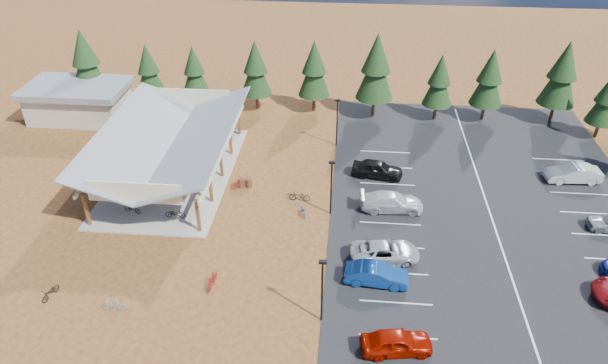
{
  "coord_description": "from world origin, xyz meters",
  "views": [
    {
      "loc": [
        6.14,
        -35.18,
        27.12
      ],
      "look_at": [
        2.6,
        3.73,
        1.93
      ],
      "focal_mm": 32.0,
      "sensor_mm": 36.0,
      "label": 1
    }
  ],
  "objects_px": {
    "bike_pavilion": "(169,138)",
    "outbuilding": "(79,101)",
    "bike_11": "(212,280)",
    "bike_13": "(114,305)",
    "bike_0": "(132,208)",
    "car_1": "(376,275)",
    "car_4": "(377,169)",
    "bike_4": "(175,213)",
    "bike_8": "(51,292)",
    "bike_7": "(200,136)",
    "bike_6": "(192,160)",
    "bike_3": "(171,142)",
    "bike_16": "(300,196)",
    "bike_1": "(132,173)",
    "bike_15": "(239,184)",
    "car_2": "(385,252)",
    "bike_14": "(303,211)",
    "car_3": "(392,202)",
    "trash_bin_0": "(249,182)",
    "car_0": "(397,342)",
    "lamp_post_0": "(322,287)",
    "bike_2": "(140,162)",
    "lamp_post_2": "(337,119)",
    "car_9": "(573,173)",
    "trash_bin_1": "(241,182)",
    "bike_5": "(200,178)",
    "lamp_post_1": "(331,184)"
  },
  "relations": [
    {
      "from": "bike_0",
      "to": "outbuilding",
      "type": "bearing_deg",
      "value": 51.77
    },
    {
      "from": "bike_pavilion",
      "to": "bike_4",
      "type": "bearing_deg",
      "value": -72.66
    },
    {
      "from": "car_1",
      "to": "bike_16",
      "type": "bearing_deg",
      "value": 37.63
    },
    {
      "from": "bike_8",
      "to": "trash_bin_0",
      "type": "bearing_deg",
      "value": 66.28
    },
    {
      "from": "bike_pavilion",
      "to": "outbuilding",
      "type": "height_order",
      "value": "bike_pavilion"
    },
    {
      "from": "lamp_post_1",
      "to": "bike_15",
      "type": "distance_m",
      "value": 9.28
    },
    {
      "from": "bike_pavilion",
      "to": "bike_15",
      "type": "distance_m",
      "value": 7.63
    },
    {
      "from": "bike_2",
      "to": "car_0",
      "type": "bearing_deg",
      "value": -141.21
    },
    {
      "from": "bike_8",
      "to": "bike_7",
      "type": "bearing_deg",
      "value": 91.83
    },
    {
      "from": "bike_4",
      "to": "car_0",
      "type": "xyz_separation_m",
      "value": [
        17.62,
        -12.26,
        0.26
      ]
    },
    {
      "from": "trash_bin_0",
      "to": "bike_1",
      "type": "distance_m",
      "value": 11.01
    },
    {
      "from": "car_9",
      "to": "trash_bin_1",
      "type": "bearing_deg",
      "value": -86.96
    },
    {
      "from": "car_1",
      "to": "bike_8",
      "type": "bearing_deg",
      "value": 102.97
    },
    {
      "from": "lamp_post_2",
      "to": "bike_13",
      "type": "relative_size",
      "value": 3.06
    },
    {
      "from": "bike_pavilion",
      "to": "car_4",
      "type": "bearing_deg",
      "value": 3.85
    },
    {
      "from": "outbuilding",
      "to": "bike_6",
      "type": "bearing_deg",
      "value": -30.94
    },
    {
      "from": "bike_4",
      "to": "bike_11",
      "type": "relative_size",
      "value": 0.92
    },
    {
      "from": "bike_8",
      "to": "car_2",
      "type": "relative_size",
      "value": 0.31
    },
    {
      "from": "lamp_post_1",
      "to": "bike_11",
      "type": "relative_size",
      "value": 2.86
    },
    {
      "from": "bike_16",
      "to": "car_2",
      "type": "xyz_separation_m",
      "value": [
        7.13,
        -7.21,
        0.29
      ]
    },
    {
      "from": "car_0",
      "to": "car_2",
      "type": "relative_size",
      "value": 0.85
    },
    {
      "from": "bike_16",
      "to": "car_3",
      "type": "relative_size",
      "value": 0.34
    },
    {
      "from": "car_1",
      "to": "car_3",
      "type": "distance_m",
      "value": 9.29
    },
    {
      "from": "lamp_post_1",
      "to": "bike_15",
      "type": "bearing_deg",
      "value": 159.6
    },
    {
      "from": "lamp_post_0",
      "to": "car_9",
      "type": "distance_m",
      "value": 29.18
    },
    {
      "from": "car_1",
      "to": "car_9",
      "type": "xyz_separation_m",
      "value": [
        18.31,
        15.23,
        0.07
      ]
    },
    {
      "from": "bike_0",
      "to": "car_0",
      "type": "xyz_separation_m",
      "value": [
        21.43,
        -12.6,
        0.26
      ]
    },
    {
      "from": "car_1",
      "to": "car_4",
      "type": "relative_size",
      "value": 0.97
    },
    {
      "from": "bike_7",
      "to": "car_9",
      "type": "xyz_separation_m",
      "value": [
        36.2,
        -4.58,
        0.24
      ]
    },
    {
      "from": "trash_bin_1",
      "to": "bike_1",
      "type": "height_order",
      "value": "bike_1"
    },
    {
      "from": "bike_6",
      "to": "bike_14",
      "type": "distance_m",
      "value": 13.6
    },
    {
      "from": "car_1",
      "to": "car_0",
      "type": "bearing_deg",
      "value": -165.23
    },
    {
      "from": "bike_3",
      "to": "car_1",
      "type": "distance_m",
      "value": 27.33
    },
    {
      "from": "lamp_post_0",
      "to": "bike_2",
      "type": "distance_m",
      "value": 26.05
    },
    {
      "from": "car_2",
      "to": "car_4",
      "type": "xyz_separation_m",
      "value": [
        -0.29,
        11.84,
        0.07
      ]
    },
    {
      "from": "bike_13",
      "to": "car_1",
      "type": "xyz_separation_m",
      "value": [
        17.57,
        4.29,
        0.28
      ]
    },
    {
      "from": "bike_4",
      "to": "bike_7",
      "type": "distance_m",
      "value": 13.6
    },
    {
      "from": "lamp_post_1",
      "to": "trash_bin_0",
      "type": "distance_m",
      "value": 8.73
    },
    {
      "from": "bike_3",
      "to": "bike_16",
      "type": "height_order",
      "value": "bike_3"
    },
    {
      "from": "bike_6",
      "to": "bike_7",
      "type": "xyz_separation_m",
      "value": [
        -0.46,
        4.8,
        0.1
      ]
    },
    {
      "from": "trash_bin_0",
      "to": "bike_15",
      "type": "bearing_deg",
      "value": -155.49
    },
    {
      "from": "outbuilding",
      "to": "bike_13",
      "type": "bearing_deg",
      "value": -62.05
    },
    {
      "from": "bike_6",
      "to": "bike_14",
      "type": "height_order",
      "value": "bike_6"
    },
    {
      "from": "trash_bin_0",
      "to": "bike_4",
      "type": "relative_size",
      "value": 0.54
    },
    {
      "from": "bike_1",
      "to": "bike_13",
      "type": "height_order",
      "value": "bike_1"
    },
    {
      "from": "bike_11",
      "to": "bike_13",
      "type": "distance_m",
      "value": 6.69
    },
    {
      "from": "car_1",
      "to": "car_2",
      "type": "xyz_separation_m",
      "value": [
        0.69,
        2.58,
        -0.02
      ]
    },
    {
      "from": "bike_6",
      "to": "car_0",
      "type": "height_order",
      "value": "car_0"
    },
    {
      "from": "bike_14",
      "to": "bike_15",
      "type": "bearing_deg",
      "value": 133.08
    },
    {
      "from": "trash_bin_1",
      "to": "bike_5",
      "type": "bearing_deg",
      "value": 179.01
    }
  ]
}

